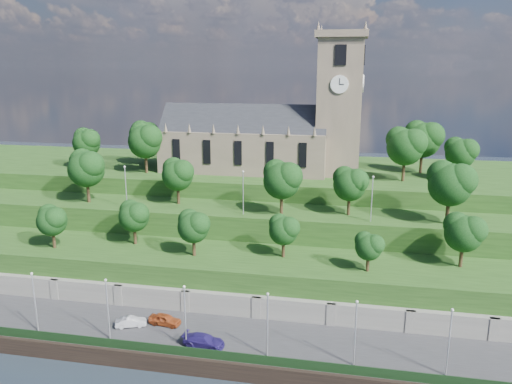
% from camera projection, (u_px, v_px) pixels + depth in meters
% --- Properties ---
extents(ground, '(320.00, 320.00, 0.00)m').
position_uv_depth(ground, '(196.00, 375.00, 58.38)').
color(ground, '#1B222B').
rests_on(ground, ground).
extents(promenade, '(160.00, 12.00, 2.00)m').
position_uv_depth(promenade, '(210.00, 341.00, 63.84)').
color(promenade, '#2D2D30').
rests_on(promenade, ground).
extents(quay_wall, '(160.00, 0.50, 2.20)m').
position_uv_depth(quay_wall, '(196.00, 367.00, 58.06)').
color(quay_wall, black).
rests_on(quay_wall, ground).
extents(fence, '(160.00, 0.10, 1.20)m').
position_uv_depth(fence, '(197.00, 353.00, 58.31)').
color(fence, '#173316').
rests_on(fence, promenade).
extents(retaining_wall, '(160.00, 2.10, 5.00)m').
position_uv_depth(retaining_wall, '(222.00, 308.00, 69.16)').
color(retaining_wall, slate).
rests_on(retaining_wall, ground).
extents(embankment_lower, '(160.00, 12.00, 8.00)m').
position_uv_depth(embankment_lower, '(232.00, 281.00, 74.52)').
color(embankment_lower, '#1F4216').
rests_on(embankment_lower, ground).
extents(embankment_upper, '(160.00, 10.00, 12.00)m').
position_uv_depth(embankment_upper, '(247.00, 243.00, 84.49)').
color(embankment_upper, '#1F4216').
rests_on(embankment_upper, ground).
extents(hilltop, '(160.00, 32.00, 15.00)m').
position_uv_depth(hilltop, '(268.00, 202.00, 104.10)').
color(hilltop, '#1F4216').
rests_on(hilltop, ground).
extents(church, '(38.60, 12.35, 27.60)m').
position_uv_depth(church, '(269.00, 133.00, 96.43)').
color(church, brown).
rests_on(church, hilltop).
extents(trees_lower, '(65.19, 8.85, 7.69)m').
position_uv_depth(trees_lower, '(247.00, 226.00, 72.27)').
color(trees_lower, '#2F2112').
rests_on(trees_lower, embankment_lower).
extents(trees_upper, '(66.31, 8.89, 9.58)m').
position_uv_depth(trees_upper, '(265.00, 176.00, 79.97)').
color(trees_upper, '#2F2112').
rests_on(trees_upper, embankment_upper).
extents(trees_hilltop, '(77.32, 16.60, 10.08)m').
position_uv_depth(trees_hilltop, '(279.00, 140.00, 95.00)').
color(trees_hilltop, '#2F2112').
rests_on(trees_hilltop, hilltop).
extents(lamp_posts_promenade, '(60.36, 0.36, 8.11)m').
position_uv_depth(lamp_posts_promenade, '(185.00, 312.00, 59.49)').
color(lamp_posts_promenade, '#B2B2B7').
rests_on(lamp_posts_promenade, promenade).
extents(lamp_posts_upper, '(40.36, 0.36, 7.17)m').
position_uv_depth(lamp_posts_upper, '(243.00, 189.00, 79.13)').
color(lamp_posts_upper, '#B2B2B7').
rests_on(lamp_posts_upper, embankment_upper).
extents(car_left, '(4.48, 2.22, 1.47)m').
position_uv_depth(car_left, '(165.00, 319.00, 65.69)').
color(car_left, '#923B18').
rests_on(car_left, promenade).
extents(car_middle, '(4.18, 2.70, 1.30)m').
position_uv_depth(car_middle, '(131.00, 322.00, 65.26)').
color(car_middle, '#A6A5AA').
rests_on(car_middle, promenade).
extents(car_right, '(5.31, 2.50, 1.50)m').
position_uv_depth(car_right, '(204.00, 341.00, 60.63)').
color(car_right, navy).
rests_on(car_right, promenade).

